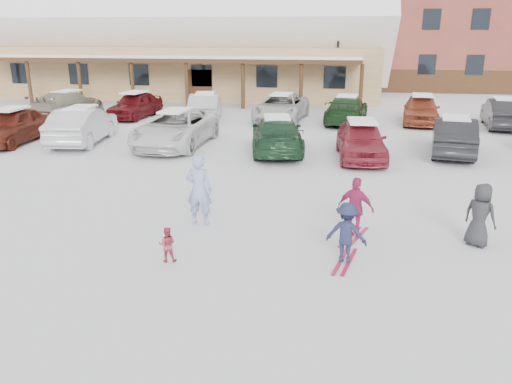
% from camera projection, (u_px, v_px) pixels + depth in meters
% --- Properties ---
extents(ground, '(160.00, 160.00, 0.00)m').
position_uv_depth(ground, '(236.00, 247.00, 11.27)').
color(ground, silver).
rests_on(ground, ground).
extents(day_lodge, '(29.12, 12.50, 10.38)m').
position_uv_depth(day_lodge, '(189.00, 41.00, 37.66)').
color(day_lodge, tan).
rests_on(day_lodge, ground).
extents(lamp_post, '(0.50, 0.25, 6.94)m').
position_uv_depth(lamp_post, '(338.00, 43.00, 33.01)').
color(lamp_post, black).
rests_on(lamp_post, ground).
extents(conifer_2, '(5.28, 5.28, 12.24)m').
position_uv_depth(conifer_2, '(34.00, 10.00, 53.04)').
color(conifer_2, black).
rests_on(conifer_2, ground).
extents(conifer_3, '(3.96, 3.96, 9.18)m').
position_uv_depth(conifer_3, '(377.00, 26.00, 50.19)').
color(conifer_3, black).
rests_on(conifer_3, ground).
extents(adult_skier, '(0.67, 0.45, 1.81)m').
position_uv_depth(adult_skier, '(199.00, 190.00, 12.33)').
color(adult_skier, '#8495BF').
rests_on(adult_skier, ground).
extents(toddler_red, '(0.42, 0.35, 0.77)m').
position_uv_depth(toddler_red, '(167.00, 244.00, 10.45)').
color(toddler_red, '#AB3442').
rests_on(toddler_red, ground).
extents(child_navy, '(0.94, 0.67, 1.32)m').
position_uv_depth(child_navy, '(346.00, 233.00, 10.32)').
color(child_navy, '#1D2040').
rests_on(child_navy, ground).
extents(skis_child_navy, '(0.51, 1.41, 0.03)m').
position_uv_depth(skis_child_navy, '(345.00, 262.00, 10.51)').
color(skis_child_navy, '#A41737').
rests_on(skis_child_navy, ground).
extents(child_magenta, '(0.94, 0.65, 1.47)m').
position_uv_depth(child_magenta, '(356.00, 208.00, 11.54)').
color(child_magenta, '#A52356').
rests_on(child_magenta, ground).
extents(skis_child_magenta, '(0.69, 1.38, 0.03)m').
position_uv_depth(skis_child_magenta, '(354.00, 237.00, 11.76)').
color(skis_child_magenta, '#A41737').
rests_on(skis_child_magenta, ground).
extents(bystander_dark, '(0.85, 0.82, 1.47)m').
position_uv_depth(bystander_dark, '(480.00, 215.00, 11.13)').
color(bystander_dark, '#2A2A2D').
rests_on(bystander_dark, ground).
extents(parked_car_0, '(1.88, 4.43, 1.50)m').
position_uv_depth(parked_car_0, '(12.00, 126.00, 21.50)').
color(parked_car_0, '#5B1F14').
rests_on(parked_car_0, ground).
extents(parked_car_1, '(2.20, 4.87, 1.55)m').
position_uv_depth(parked_car_1, '(83.00, 125.00, 21.50)').
color(parked_car_1, silver).
rests_on(parked_car_1, ground).
extents(parked_car_2, '(2.77, 5.55, 1.51)m').
position_uv_depth(parked_car_2, '(176.00, 128.00, 20.93)').
color(parked_car_2, white).
rests_on(parked_car_2, ground).
extents(parked_car_3, '(2.69, 5.11, 1.41)m').
position_uv_depth(parked_car_3, '(277.00, 135.00, 19.89)').
color(parked_car_3, '#1A3D23').
rests_on(parked_car_3, ground).
extents(parked_car_4, '(1.95, 4.35, 1.45)m').
position_uv_depth(parked_car_4, '(361.00, 140.00, 18.87)').
color(parked_car_4, maroon).
rests_on(parked_car_4, ground).
extents(parked_car_5, '(2.27, 4.60, 1.45)m').
position_uv_depth(parked_car_5, '(454.00, 136.00, 19.55)').
color(parked_car_5, black).
rests_on(parked_car_5, ground).
extents(parked_car_7, '(2.62, 5.14, 1.43)m').
position_uv_depth(parked_car_7, '(68.00, 104.00, 28.34)').
color(parked_car_7, gray).
rests_on(parked_car_7, ground).
extents(parked_car_8, '(2.20, 4.38, 1.43)m').
position_uv_depth(parked_car_8, '(135.00, 105.00, 27.83)').
color(parked_car_8, '#580E12').
rests_on(parked_car_8, ground).
extents(parked_car_9, '(2.24, 4.59, 1.45)m').
position_uv_depth(parked_car_9, '(205.00, 107.00, 27.15)').
color(parked_car_9, '#B7B6BB').
rests_on(parked_car_9, ground).
extents(parked_car_10, '(2.91, 5.39, 1.44)m').
position_uv_depth(parked_car_10, '(281.00, 107.00, 26.95)').
color(parked_car_10, silver).
rests_on(parked_car_10, ground).
extents(parked_car_11, '(2.52, 5.12, 1.43)m').
position_uv_depth(parked_car_11, '(347.00, 110.00, 26.18)').
color(parked_car_11, '#193819').
rests_on(parked_car_11, ground).
extents(parked_car_12, '(2.31, 4.58, 1.50)m').
position_uv_depth(parked_car_12, '(421.00, 109.00, 26.04)').
color(parked_car_12, '#974227').
rests_on(parked_car_12, ground).
extents(parked_car_13, '(2.12, 4.60, 1.46)m').
position_uv_depth(parked_car_13, '(503.00, 113.00, 24.90)').
color(parked_car_13, black).
rests_on(parked_car_13, ground).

